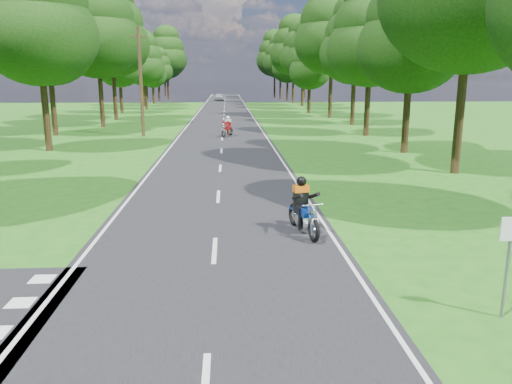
{
  "coord_description": "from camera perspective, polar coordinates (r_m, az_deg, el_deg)",
  "views": [
    {
      "loc": [
        0.37,
        -10.36,
        4.43
      ],
      "look_at": [
        1.2,
        4.0,
        1.1
      ],
      "focal_mm": 35.0,
      "sensor_mm": 36.0,
      "label": 1
    }
  ],
  "objects": [
    {
      "name": "distant_car",
      "position": [
        96.17,
        -4.24,
        10.78
      ],
      "size": [
        1.91,
        4.21,
        1.4
      ],
      "primitive_type": "imported",
      "rotation": [
        0.0,
        0.0,
        0.06
      ],
      "color": "silver",
      "rests_on": "main_road"
    },
    {
      "name": "treeline",
      "position": [
        70.54,
        -2.53,
        16.12
      ],
      "size": [
        40.0,
        115.35,
        14.78
      ],
      "color": "black",
      "rests_on": "ground"
    },
    {
      "name": "rider_far_red",
      "position": [
        38.03,
        -3.32,
        7.5
      ],
      "size": [
        1.23,
        1.93,
        1.53
      ],
      "primitive_type": null,
      "rotation": [
        0.0,
        0.0,
        -0.37
      ],
      "color": "#A50C16",
      "rests_on": "main_road"
    },
    {
      "name": "road_sign",
      "position": [
        10.27,
        27.0,
        -5.93
      ],
      "size": [
        0.45,
        0.07,
        2.0
      ],
      "color": "slate",
      "rests_on": "ground"
    },
    {
      "name": "main_road",
      "position": [
        60.53,
        -3.68,
        8.81
      ],
      "size": [
        7.0,
        140.0,
        0.02
      ],
      "primitive_type": "cube",
      "color": "black",
      "rests_on": "ground"
    },
    {
      "name": "ground",
      "position": [
        11.28,
        -5.0,
        -10.15
      ],
      "size": [
        160.0,
        160.0,
        0.0
      ],
      "primitive_type": "plane",
      "color": "#1F5B14",
      "rests_on": "ground"
    },
    {
      "name": "rider_near_blue",
      "position": [
        14.33,
        5.46,
        -1.55
      ],
      "size": [
        1.05,
        2.05,
        1.63
      ],
      "primitive_type": null,
      "rotation": [
        0.0,
        0.0,
        0.21
      ],
      "color": "navy",
      "rests_on": "main_road"
    },
    {
      "name": "telegraph_pole",
      "position": [
        38.89,
        -13.03,
        12.18
      ],
      "size": [
        1.2,
        0.26,
        8.0
      ],
      "color": "#382616",
      "rests_on": "ground"
    },
    {
      "name": "road_markings",
      "position": [
        58.66,
        -3.83,
        8.69
      ],
      "size": [
        7.4,
        140.0,
        0.01
      ],
      "color": "silver",
      "rests_on": "main_road"
    }
  ]
}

